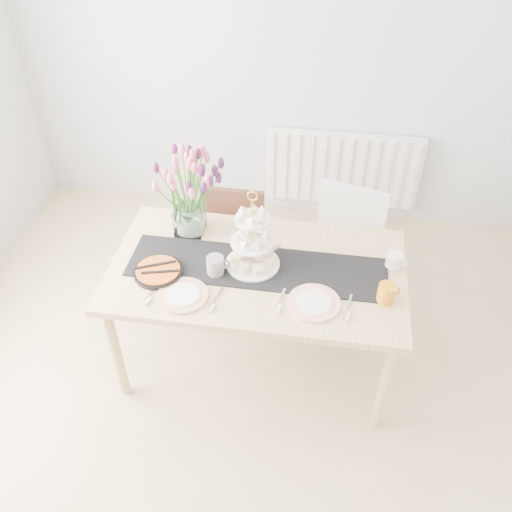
# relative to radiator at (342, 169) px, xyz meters

# --- Properties ---
(room_shell) EXTENTS (4.50, 4.50, 4.50)m
(room_shell) POSITION_rel_radiator_xyz_m (-0.50, -2.19, 0.85)
(room_shell) COLOR tan
(room_shell) RESTS_ON ground
(radiator) EXTENTS (1.20, 0.08, 0.60)m
(radiator) POSITION_rel_radiator_xyz_m (0.00, 0.00, 0.00)
(radiator) COLOR white
(radiator) RESTS_ON room_shell
(dining_table) EXTENTS (1.60, 0.90, 0.75)m
(dining_table) POSITION_rel_radiator_xyz_m (-0.44, -1.58, 0.22)
(dining_table) COLOR tan
(dining_table) RESTS_ON ground
(chair_brown) EXTENTS (0.40, 0.40, 0.79)m
(chair_brown) POSITION_rel_radiator_xyz_m (-0.69, -1.02, 0.00)
(chair_brown) COLOR #381D14
(chair_brown) RESTS_ON ground
(chair_white) EXTENTS (0.53, 0.53, 0.88)m
(chair_white) POSITION_rel_radiator_xyz_m (0.04, -1.01, 0.06)
(chair_white) COLOR silver
(chair_white) RESTS_ON ground
(table_runner) EXTENTS (1.40, 0.35, 0.01)m
(table_runner) POSITION_rel_radiator_xyz_m (-0.44, -1.58, 0.30)
(table_runner) COLOR black
(table_runner) RESTS_ON dining_table
(tulip_vase) EXTENTS (0.59, 0.59, 0.50)m
(tulip_vase) POSITION_rel_radiator_xyz_m (-0.87, -1.32, 0.62)
(tulip_vase) COLOR silver
(tulip_vase) RESTS_ON dining_table
(cake_stand) EXTENTS (0.29, 0.29, 0.43)m
(cake_stand) POSITION_rel_radiator_xyz_m (-0.46, -1.56, 0.42)
(cake_stand) COLOR gold
(cake_stand) RESTS_ON dining_table
(teapot) EXTENTS (0.26, 0.23, 0.14)m
(teapot) POSITION_rel_radiator_xyz_m (-0.43, -1.51, 0.37)
(teapot) COLOR silver
(teapot) RESTS_ON dining_table
(cream_jug) EXTENTS (0.11, 0.11, 0.09)m
(cream_jug) POSITION_rel_radiator_xyz_m (0.29, -1.45, 0.34)
(cream_jug) COLOR white
(cream_jug) RESTS_ON dining_table
(tart_tin) EXTENTS (0.26, 0.26, 0.03)m
(tart_tin) POSITION_rel_radiator_xyz_m (-0.95, -1.71, 0.32)
(tart_tin) COLOR black
(tart_tin) RESTS_ON dining_table
(mug_grey) EXTENTS (0.12, 0.12, 0.11)m
(mug_grey) POSITION_rel_radiator_xyz_m (-0.65, -1.66, 0.35)
(mug_grey) COLOR gray
(mug_grey) RESTS_ON dining_table
(mug_orange) EXTENTS (0.11, 0.11, 0.10)m
(mug_orange) POSITION_rel_radiator_xyz_m (0.24, -1.73, 0.35)
(mug_orange) COLOR orange
(mug_orange) RESTS_ON dining_table
(plate_left) EXTENTS (0.32, 0.32, 0.01)m
(plate_left) POSITION_rel_radiator_xyz_m (-0.78, -1.85, 0.31)
(plate_left) COLOR silver
(plate_left) RESTS_ON dining_table
(plate_right) EXTENTS (0.31, 0.31, 0.01)m
(plate_right) POSITION_rel_radiator_xyz_m (-0.11, -1.80, 0.31)
(plate_right) COLOR white
(plate_right) RESTS_ON dining_table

